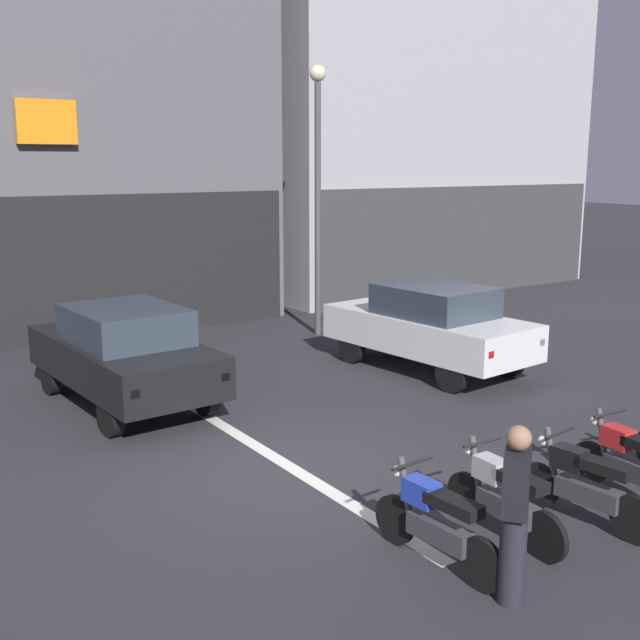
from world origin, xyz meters
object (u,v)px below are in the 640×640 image
car_black_crossing_near (124,352)px  motorcycle_silver_row_left_mid (503,497)px  motorcycle_blue_row_leftmost (435,521)px  motorcycle_black_row_centre (584,484)px  car_white_parked_kerbside (430,324)px  street_lamp (318,172)px  person_by_motorcycles (515,514)px  motorcycle_red_row_right_mid (630,462)px

car_black_crossing_near → motorcycle_silver_row_left_mid: (1.69, -6.59, -0.43)m
motorcycle_blue_row_leftmost → motorcycle_silver_row_left_mid: size_ratio=1.00×
motorcycle_silver_row_left_mid → motorcycle_black_row_centre: bearing=-15.2°
car_white_parked_kerbside → motorcycle_blue_row_leftmost: 7.32m
car_black_crossing_near → car_white_parked_kerbside: size_ratio=0.99×
car_white_parked_kerbside → street_lamp: bearing=90.6°
car_black_crossing_near → person_by_motorcycles: bearing=-83.6°
person_by_motorcycles → street_lamp: bearing=65.2°
car_black_crossing_near → street_lamp: bearing=25.4°
motorcycle_blue_row_leftmost → motorcycle_silver_row_left_mid: same height
motorcycle_black_row_centre → person_by_motorcycles: size_ratio=1.00×
car_white_parked_kerbside → motorcycle_blue_row_leftmost: car_white_parked_kerbside is taller
car_white_parked_kerbside → street_lamp: 4.68m
street_lamp → person_by_motorcycles: (-4.67, -10.11, -2.83)m
street_lamp → motorcycle_blue_row_leftmost: (-4.79, -9.23, -3.22)m
street_lamp → motorcycle_red_row_right_mid: street_lamp is taller
car_black_crossing_near → motorcycle_blue_row_leftmost: car_black_crossing_near is taller
car_white_parked_kerbside → motorcycle_blue_row_leftmost: size_ratio=2.54×
car_white_parked_kerbside → motorcycle_black_row_centre: (-2.88, -5.72, -0.43)m
car_black_crossing_near → person_by_motorcycles: 7.54m
car_black_crossing_near → street_lamp: 6.71m
street_lamp → motorcycle_black_row_centre: bearing=-106.7°
motorcycle_black_row_centre → person_by_motorcycles: 1.97m
car_white_parked_kerbside → motorcycle_silver_row_left_mid: size_ratio=2.54×
street_lamp → motorcycle_black_row_centre: 10.40m
motorcycle_black_row_centre → person_by_motorcycles: (-1.82, -0.64, 0.40)m
car_black_crossing_near → car_white_parked_kerbside: bearing=-11.6°
car_white_parked_kerbside → motorcycle_black_row_centre: size_ratio=2.55×
motorcycle_black_row_centre → car_white_parked_kerbside: bearing=63.2°
person_by_motorcycles → car_black_crossing_near: bearing=96.4°
motorcycle_blue_row_leftmost → motorcycle_silver_row_left_mid: 0.97m
street_lamp → motorcycle_blue_row_leftmost: 10.89m
motorcycle_blue_row_leftmost → motorcycle_silver_row_left_mid: bearing=1.5°
motorcycle_red_row_right_mid → person_by_motorcycles: bearing=-165.1°
car_white_parked_kerbside → motorcycle_silver_row_left_mid: bearing=-125.2°
car_white_parked_kerbside → motorcycle_silver_row_left_mid: 6.69m
motorcycle_black_row_centre → motorcycle_blue_row_leftmost: bearing=173.0°
motorcycle_red_row_right_mid → car_black_crossing_near: bearing=118.3°
motorcycle_silver_row_left_mid → motorcycle_red_row_right_mid: bearing=-4.7°
motorcycle_black_row_centre → motorcycle_red_row_right_mid: bearing=6.1°
car_black_crossing_near → motorcycle_black_row_centre: car_black_crossing_near is taller
motorcycle_silver_row_left_mid → motorcycle_black_row_centre: same height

